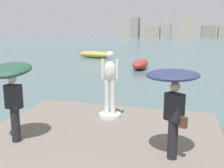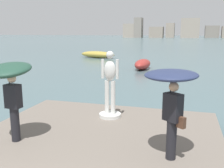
# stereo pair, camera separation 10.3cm
# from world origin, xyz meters

# --- Properties ---
(ground_plane) EXTENTS (400.00, 400.00, 0.00)m
(ground_plane) POSITION_xyz_m (0.00, 40.00, 0.00)
(ground_plane) COLOR #4C666B
(statue_white_figure) EXTENTS (0.72, 0.72, 2.16)m
(statue_white_figure) POSITION_xyz_m (-0.12, 6.32, 1.32)
(statue_white_figure) COLOR silver
(statue_white_figure) RESTS_ON pier
(onlooker_left) EXTENTS (1.22, 1.24, 2.06)m
(onlooker_left) POSITION_xyz_m (-2.00, 3.86, 2.02)
(onlooker_left) COLOR black
(onlooker_left) RESTS_ON pier
(onlooker_right) EXTENTS (1.60, 1.60, 1.97)m
(onlooker_right) POSITION_xyz_m (1.93, 4.01, 1.98)
(onlooker_right) COLOR black
(onlooker_right) RESTS_ON pier
(boat_near) EXTENTS (5.01, 2.67, 0.81)m
(boat_near) POSITION_xyz_m (-8.36, 28.83, 0.41)
(boat_near) COLOR #B2993D
(boat_near) RESTS_ON ground
(boat_far) EXTENTS (1.33, 3.31, 0.85)m
(boat_far) POSITION_xyz_m (-1.38, 20.53, 0.42)
(boat_far) COLOR #9E2D28
(boat_far) RESTS_ON ground
(distant_skyline) EXTENTS (65.75, 12.57, 10.96)m
(distant_skyline) POSITION_xyz_m (-0.70, 147.12, 4.32)
(distant_skyline) COLOR #A89989
(distant_skyline) RESTS_ON ground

